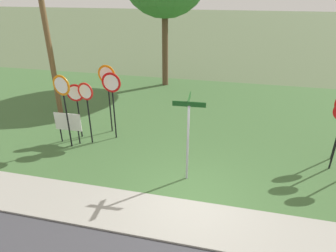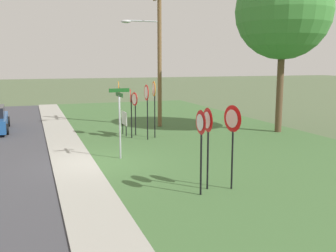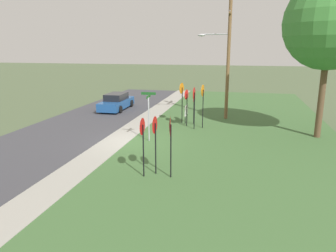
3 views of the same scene
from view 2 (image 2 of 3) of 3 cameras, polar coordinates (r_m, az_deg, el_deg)
ground_plane at (r=15.21m, az=-10.57°, el=-5.45°), size 160.00×160.00×0.00m
sidewalk_strip at (r=15.11m, az=-13.58°, el=-5.54°), size 44.00×1.60×0.06m
grass_median at (r=17.13m, az=9.69°, el=-3.68°), size 44.00×12.00×0.04m
stop_sign_near_left at (r=19.04m, az=-3.13°, el=3.89°), size 0.77×0.10×2.72m
stop_sign_near_right at (r=19.62m, az=-5.49°, el=3.38°), size 0.66×0.14×2.47m
stop_sign_far_left at (r=19.54m, az=-2.04°, el=4.33°), size 0.75×0.12×2.86m
stop_sign_far_center at (r=20.35m, az=-4.90°, el=3.17°), size 0.68×0.15×2.25m
stop_sign_far_right at (r=20.12m, az=-7.19°, el=4.33°), size 0.73×0.17×2.83m
yield_sign_near_left at (r=11.55m, az=5.77°, el=-0.43°), size 0.72×0.10×2.48m
yield_sign_near_right at (r=11.02m, az=4.77°, el=-0.93°), size 0.70×0.10×2.48m
yield_sign_far_left at (r=11.65m, az=9.37°, el=-0.09°), size 0.79×0.17×2.56m
street_name_post at (r=15.41m, az=-7.09°, el=1.33°), size 0.96×0.82×2.79m
utility_pole at (r=22.99m, az=-1.64°, el=11.29°), size 2.10×2.38×8.47m
notice_board at (r=20.50m, az=-6.43°, el=0.97°), size 1.10×0.05×1.25m
oak_tree_left at (r=22.18m, az=16.55°, el=15.78°), size 5.06×5.06×8.98m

